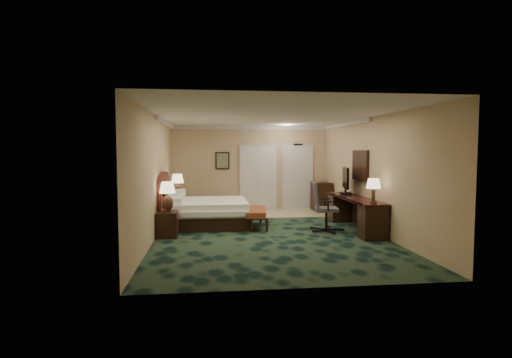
{
  "coord_description": "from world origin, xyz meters",
  "views": [
    {
      "loc": [
        -1.32,
        -9.06,
        1.9
      ],
      "look_at": [
        -0.18,
        0.6,
        1.22
      ],
      "focal_mm": 28.0,
      "sensor_mm": 36.0,
      "label": 1
    }
  ],
  "objects": [
    {
      "name": "lamp_far",
      "position": [
        -2.21,
        2.26,
        0.93
      ],
      "size": [
        0.39,
        0.39,
        0.66
      ],
      "primitive_type": null,
      "rotation": [
        0.0,
        0.0,
        -0.12
      ],
      "color": "black",
      "rests_on": "nightstand_far"
    },
    {
      "name": "desk_chair",
      "position": [
        1.43,
        0.04,
        0.59
      ],
      "size": [
        0.77,
        0.74,
        1.17
      ],
      "primitive_type": null,
      "rotation": [
        0.0,
        0.0,
        -0.16
      ],
      "color": "#42424D",
      "rests_on": "ground"
    },
    {
      "name": "tv",
      "position": [
        2.2,
        0.94,
        1.13
      ],
      "size": [
        0.27,
        0.9,
        0.7
      ],
      "primitive_type": "cube",
      "rotation": [
        0.0,
        0.0,
        -0.21
      ],
      "color": "black",
      "rests_on": "desk"
    },
    {
      "name": "closet_doors",
      "position": [
        0.25,
        3.71,
        1.05
      ],
      "size": [
        1.2,
        0.06,
        2.1
      ],
      "primitive_type": "cube",
      "color": "silver",
      "rests_on": "ground"
    },
    {
      "name": "wall_right",
      "position": [
        2.5,
        0.0,
        1.35
      ],
      "size": [
        0.0,
        7.5,
        2.7
      ],
      "primitive_type": "cube",
      "color": "tan",
      "rests_on": "ground"
    },
    {
      "name": "desk_lamp",
      "position": [
        2.22,
        -0.81,
        1.05
      ],
      "size": [
        0.33,
        0.33,
        0.54
      ],
      "primitive_type": null,
      "rotation": [
        0.0,
        0.0,
        0.07
      ],
      "color": "black",
      "rests_on": "desk"
    },
    {
      "name": "bed",
      "position": [
        -1.38,
        1.19,
        0.32
      ],
      "size": [
        2.03,
        1.88,
        0.64
      ],
      "primitive_type": "cube",
      "color": "white",
      "rests_on": "ground"
    },
    {
      "name": "wall_back",
      "position": [
        0.0,
        3.75,
        1.35
      ],
      "size": [
        5.0,
        0.0,
        2.7
      ],
      "primitive_type": "cube",
      "color": "tan",
      "rests_on": "ground"
    },
    {
      "name": "floor",
      "position": [
        0.0,
        0.0,
        0.0
      ],
      "size": [
        5.0,
        7.5,
        0.0
      ],
      "primitive_type": "cube",
      "color": "black",
      "rests_on": "ground"
    },
    {
      "name": "ceiling",
      "position": [
        0.0,
        0.0,
        2.7
      ],
      "size": [
        5.0,
        7.5,
        0.0
      ],
      "primitive_type": "cube",
      "color": "silver",
      "rests_on": "wall_back"
    },
    {
      "name": "bed_bench",
      "position": [
        -0.16,
        0.76,
        0.23
      ],
      "size": [
        0.64,
        1.41,
        0.46
      ],
      "primitive_type": "cube",
      "rotation": [
        0.0,
        0.0,
        -0.12
      ],
      "color": "brown",
      "rests_on": "ground"
    },
    {
      "name": "nightstand_far",
      "position": [
        -2.24,
        2.3,
        0.3
      ],
      "size": [
        0.48,
        0.55,
        0.6
      ],
      "primitive_type": "cube",
      "color": "black",
      "rests_on": "ground"
    },
    {
      "name": "crown_molding",
      "position": [
        0.0,
        0.0,
        2.65
      ],
      "size": [
        5.0,
        7.5,
        0.1
      ],
      "primitive_type": null,
      "color": "silver",
      "rests_on": "wall_back"
    },
    {
      "name": "desk",
      "position": [
        2.19,
        0.22,
        0.39
      ],
      "size": [
        0.58,
        2.7,
        0.78
      ],
      "primitive_type": "cube",
      "color": "black",
      "rests_on": "ground"
    },
    {
      "name": "wall_mirror",
      "position": [
        2.46,
        0.6,
        1.55
      ],
      "size": [
        0.05,
        0.95,
        0.75
      ],
      "primitive_type": "cube",
      "color": "white",
      "rests_on": "wall_right"
    },
    {
      "name": "headboard",
      "position": [
        -2.44,
        1.0,
        0.7
      ],
      "size": [
        0.12,
        2.0,
        1.4
      ],
      "primitive_type": null,
      "color": "#441711",
      "rests_on": "ground"
    },
    {
      "name": "wall_left",
      "position": [
        -2.5,
        0.0,
        1.35
      ],
      "size": [
        0.0,
        7.5,
        2.7
      ],
      "primitive_type": "cube",
      "color": "tan",
      "rests_on": "ground"
    },
    {
      "name": "wall_front",
      "position": [
        0.0,
        -3.75,
        1.35
      ],
      "size": [
        5.0,
        0.0,
        2.7
      ],
      "primitive_type": "cube",
      "color": "tan",
      "rests_on": "ground"
    },
    {
      "name": "nightstand_near",
      "position": [
        -2.26,
        -0.13,
        0.28
      ],
      "size": [
        0.45,
        0.51,
        0.56
      ],
      "primitive_type": "cube",
      "color": "black",
      "rests_on": "ground"
    },
    {
      "name": "entry_door",
      "position": [
        1.55,
        3.72,
        1.05
      ],
      "size": [
        1.02,
        0.06,
        2.18
      ],
      "primitive_type": "cube",
      "color": "silver",
      "rests_on": "ground"
    },
    {
      "name": "minibar",
      "position": [
        2.21,
        3.2,
        0.46
      ],
      "size": [
        0.49,
        0.88,
        0.92
      ],
      "primitive_type": "cube",
      "color": "black",
      "rests_on": "ground"
    },
    {
      "name": "lamp_near",
      "position": [
        -2.24,
        -0.11,
        0.89
      ],
      "size": [
        0.38,
        0.38,
        0.66
      ],
      "primitive_type": null,
      "rotation": [
        0.0,
        0.0,
        0.07
      ],
      "color": "black",
      "rests_on": "nightstand_near"
    },
    {
      "name": "wall_art",
      "position": [
        -0.9,
        3.71,
        1.6
      ],
      "size": [
        0.45,
        0.06,
        0.55
      ],
      "primitive_type": "cube",
      "color": "#51685D",
      "rests_on": "wall_back"
    },
    {
      "name": "tile_patch",
      "position": [
        0.9,
        2.9,
        0.01
      ],
      "size": [
        3.2,
        1.7,
        0.01
      ],
      "primitive_type": "cube",
      "color": "#C7B98D",
      "rests_on": "ground"
    }
  ]
}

